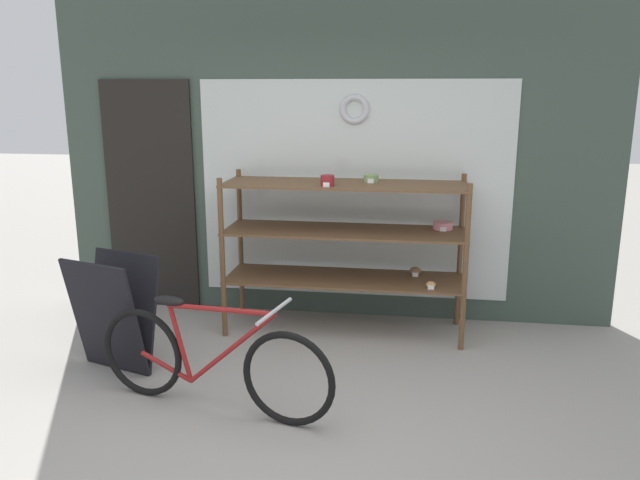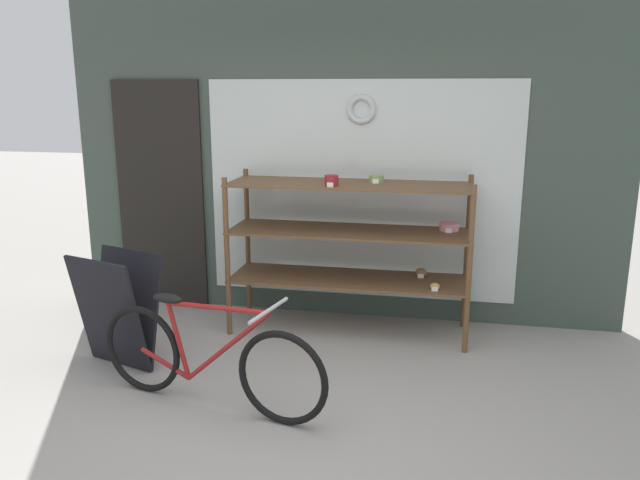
{
  "view_description": "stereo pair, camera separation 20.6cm",
  "coord_description": "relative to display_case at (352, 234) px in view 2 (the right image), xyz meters",
  "views": [
    {
      "loc": [
        0.7,
        -3.16,
        2.03
      ],
      "look_at": [
        0.08,
        1.02,
        0.99
      ],
      "focal_mm": 35.0,
      "sensor_mm": 36.0,
      "label": 1
    },
    {
      "loc": [
        0.9,
        -3.12,
        2.03
      ],
      "look_at": [
        0.08,
        1.02,
        0.99
      ],
      "focal_mm": 35.0,
      "sensor_mm": 36.0,
      "label": 2
    }
  ],
  "objects": [
    {
      "name": "ground_plane",
      "position": [
        -0.19,
        -1.85,
        -0.85
      ],
      "size": [
        30.0,
        30.0,
        0.0
      ],
      "primitive_type": "plane",
      "color": "gray"
    },
    {
      "name": "display_case",
      "position": [
        0.0,
        0.0,
        0.0
      ],
      "size": [
        1.98,
        0.6,
        1.36
      ],
      "color": "brown",
      "rests_on": "ground_plane"
    },
    {
      "name": "sandwich_board",
      "position": [
        -1.59,
        -1.01,
        -0.41
      ],
      "size": [
        0.69,
        0.54,
        0.85
      ],
      "rotation": [
        0.0,
        0.0,
        -0.31
      ],
      "color": "black",
      "rests_on": "ground_plane"
    },
    {
      "name": "storefront_facade",
      "position": [
        -0.23,
        0.43,
        1.04
      ],
      "size": [
        4.92,
        0.13,
        3.91
      ],
      "color": "#3D4C42",
      "rests_on": "ground_plane"
    },
    {
      "name": "bicycle",
      "position": [
        -0.72,
        -1.48,
        -0.51
      ],
      "size": [
        1.65,
        0.54,
        0.74
      ],
      "rotation": [
        0.0,
        0.0,
        -0.22
      ],
      "color": "black",
      "rests_on": "ground_plane"
    }
  ]
}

